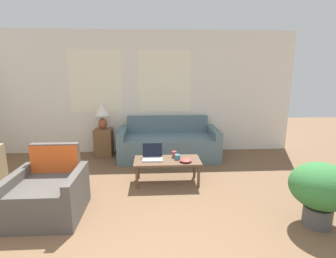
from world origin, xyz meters
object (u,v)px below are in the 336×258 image
Objects in this scene: couch at (168,145)px; cup_navy at (174,154)px; potted_plant at (321,188)px; armchair at (49,194)px; cup_yellow at (177,157)px; laptop at (152,156)px; coffee_table at (167,162)px; snack_bowl at (186,160)px; table_lamp at (102,113)px.

couch is 1.17m from cup_navy.
couch is 2.68× the size of potted_plant.
armchair is at bearing -149.03° from cup_navy.
cup_navy is at bearing 137.34° from potted_plant.
armchair reaches higher than cup_yellow.
laptop is at bearing 175.19° from cup_yellow.
cup_yellow is at bearing 6.91° from coffee_table.
coffee_table is (-0.10, -1.29, 0.07)m from couch.
snack_bowl is at bearing -18.28° from laptop.
laptop reaches higher than coffee_table.
cup_yellow is 0.47× the size of snack_bowl.
couch is 3.75× the size of table_lamp.
coffee_table is 0.18m from cup_yellow.
cup_navy is 0.29m from snack_bowl.
snack_bowl is at bearing 22.32° from armchair.
table_lamp is 2.81× the size of snack_bowl.
couch reaches higher than coffee_table.
couch is 22.32× the size of cup_yellow.
cup_navy is 1.08× the size of cup_yellow.
snack_bowl is (0.12, -0.14, -0.01)m from cup_yellow.
armchair is 9.29× the size of cup_yellow.
armchair reaches higher than snack_bowl.
armchair is 4.38× the size of snack_bowl.
table_lamp is 0.72× the size of potted_plant.
table_lamp reaches higher than potted_plant.
laptop is 3.25× the size of cup_navy.
snack_bowl is at bearing 139.72° from potted_plant.
couch is 6.38× the size of laptop.
couch is 1.92× the size of coffee_table.
couch is at bearing 91.35° from cup_navy.
cup_yellow is at bearing 130.46° from snack_bowl.
table_lamp is at bearing 135.83° from cup_navy.
armchair is at bearing 172.11° from potted_plant.
coffee_table is at bearing -49.47° from table_lamp.
potted_plant reaches higher than coffee_table.
armchair reaches higher than potted_plant.
table_lamp is at bearing 125.87° from laptop.
cup_yellow is 0.18m from snack_bowl.
table_lamp is 2.28m from snack_bowl.
laptop is at bearing -54.13° from table_lamp.
armchair reaches higher than couch.
potted_plant is at bearing -43.38° from table_lamp.
coffee_table is at bearing -173.09° from cup_yellow.
armchair is at bearing -150.63° from coffee_table.
armchair reaches higher than laptop.
cup_navy is (0.03, -1.16, 0.16)m from couch.
couch is at bearing -7.95° from table_lamp.
laptop is (-0.23, 0.05, 0.10)m from coffee_table.
cup_yellow is at bearing -45.61° from table_lamp.
couch reaches higher than cup_yellow.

